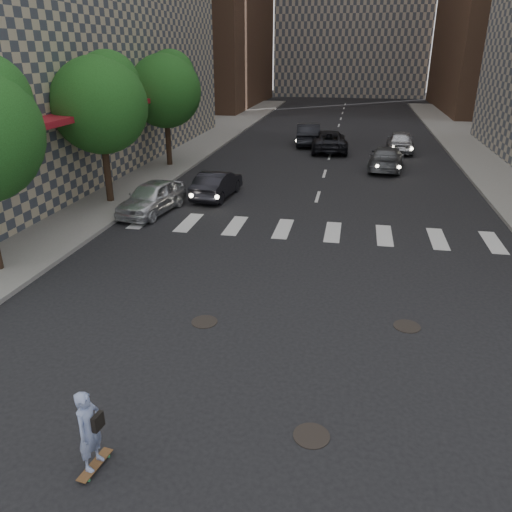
{
  "coord_description": "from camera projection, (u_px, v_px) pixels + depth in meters",
  "views": [
    {
      "loc": [
        1.59,
        -9.94,
        6.77
      ],
      "look_at": [
        -0.93,
        2.92,
        1.3
      ],
      "focal_mm": 35.0,
      "sensor_mm": 36.0,
      "label": 1
    }
  ],
  "objects": [
    {
      "name": "traffic_car_c",
      "position": [
        329.0,
        141.0,
        35.19
      ],
      "size": [
        2.93,
        5.46,
        1.46
      ],
      "primitive_type": "imported",
      "rotation": [
        0.0,
        0.0,
        3.24
      ],
      "color": "black",
      "rests_on": "ground"
    },
    {
      "name": "traffic_car_a",
      "position": [
        217.0,
        184.0,
        24.27
      ],
      "size": [
        1.72,
        4.05,
        1.3
      ],
      "primitive_type": "imported",
      "rotation": [
        0.0,
        0.0,
        3.05
      ],
      "color": "black",
      "rests_on": "ground"
    },
    {
      "name": "traffic_car_e",
      "position": [
        308.0,
        134.0,
        37.51
      ],
      "size": [
        2.16,
        4.97,
        1.59
      ],
      "primitive_type": "imported",
      "rotation": [
        0.0,
        0.0,
        3.24
      ],
      "color": "black",
      "rests_on": "ground"
    },
    {
      "name": "skateboarder",
      "position": [
        90.0,
        430.0,
        8.38
      ],
      "size": [
        0.45,
        0.82,
        1.6
      ],
      "rotation": [
        0.0,
        0.0,
        -0.14
      ],
      "color": "brown",
      "rests_on": "ground"
    },
    {
      "name": "tree_b",
      "position": [
        102.0,
        101.0,
        21.86
      ],
      "size": [
        4.2,
        4.2,
        6.6
      ],
      "color": "#382619",
      "rests_on": "sidewalk_left"
    },
    {
      "name": "manhole_c",
      "position": [
        407.0,
        326.0,
        13.11
      ],
      "size": [
        0.7,
        0.7,
        0.02
      ],
      "primitive_type": "cylinder",
      "color": "black",
      "rests_on": "ground"
    },
    {
      "name": "sidewalk_left",
      "position": [
        103.0,
        159.0,
        32.55
      ],
      "size": [
        13.0,
        80.0,
        0.15
      ],
      "primitive_type": "cube",
      "color": "gray",
      "rests_on": "ground"
    },
    {
      "name": "manhole_a",
      "position": [
        311.0,
        436.0,
        9.41
      ],
      "size": [
        0.7,
        0.7,
        0.02
      ],
      "primitive_type": "cylinder",
      "color": "black",
      "rests_on": "ground"
    },
    {
      "name": "silver_sedan",
      "position": [
        152.0,
        197.0,
        21.93
      ],
      "size": [
        2.2,
        4.29,
        1.4
      ],
      "primitive_type": "imported",
      "rotation": [
        0.0,
        0.0,
        -0.14
      ],
      "color": "silver",
      "rests_on": "ground"
    },
    {
      "name": "ground",
      "position": [
        271.0,
        355.0,
        11.89
      ],
      "size": [
        160.0,
        160.0,
        0.0
      ],
      "primitive_type": "plane",
      "color": "black",
      "rests_on": "ground"
    },
    {
      "name": "traffic_car_d",
      "position": [
        400.0,
        141.0,
        34.9
      ],
      "size": [
        1.91,
        4.48,
        1.51
      ],
      "primitive_type": "imported",
      "rotation": [
        0.0,
        0.0,
        3.11
      ],
      "color": "#B3B5BB",
      "rests_on": "ground"
    },
    {
      "name": "manhole_b",
      "position": [
        204.0,
        322.0,
        13.33
      ],
      "size": [
        0.7,
        0.7,
        0.02
      ],
      "primitive_type": "cylinder",
      "color": "black",
      "rests_on": "ground"
    },
    {
      "name": "tree_c",
      "position": [
        166.0,
        87.0,
        29.11
      ],
      "size": [
        4.2,
        4.2,
        6.6
      ],
      "color": "#382619",
      "rests_on": "sidewalk_left"
    },
    {
      "name": "traffic_car_b",
      "position": [
        386.0,
        158.0,
        29.84
      ],
      "size": [
        2.48,
        4.91,
        1.37
      ],
      "primitive_type": "imported",
      "rotation": [
        0.0,
        0.0,
        3.02
      ],
      "color": "#55585D",
      "rests_on": "ground"
    }
  ]
}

